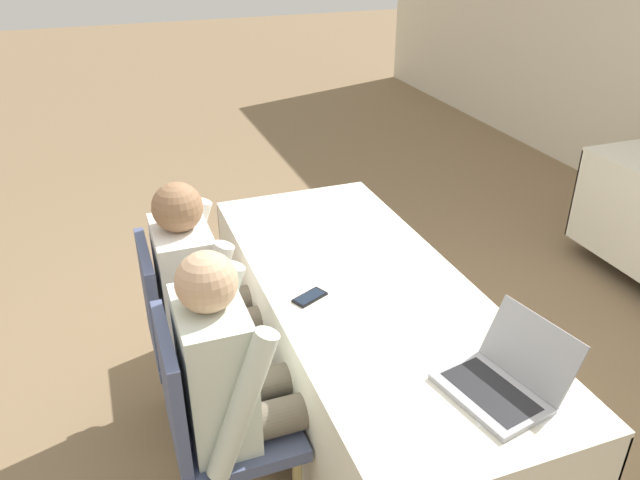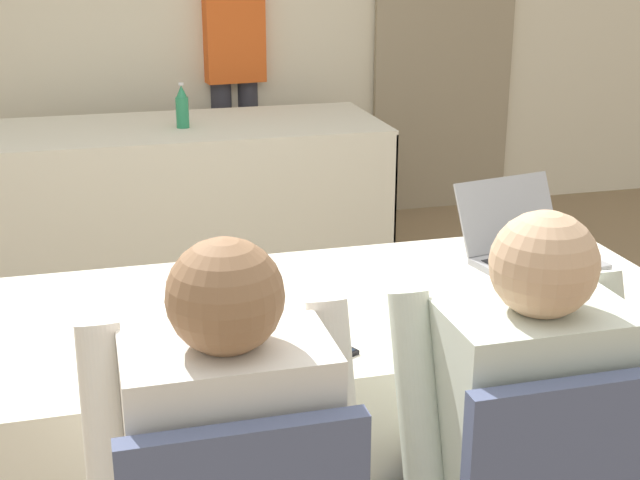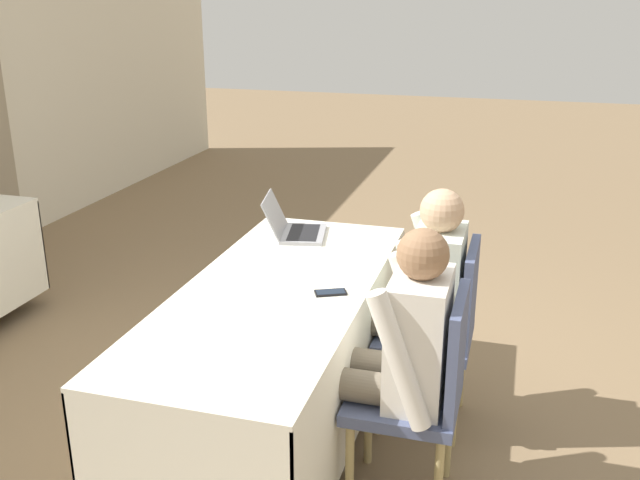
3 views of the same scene
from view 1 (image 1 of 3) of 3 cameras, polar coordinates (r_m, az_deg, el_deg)
ground_plane at (r=3.03m, az=3.84°, el=-16.25°), size 24.00×24.00×0.00m
conference_table_near at (r=2.66m, az=4.23°, el=-7.37°), size 2.03×0.82×0.75m
laptop at (r=2.11m, az=16.34°, el=-12.18°), size 0.39×0.38×0.22m
cell_phone at (r=2.48m, az=-0.95°, el=-5.25°), size 0.12×0.15×0.01m
paper_beside_laptop at (r=2.11m, az=17.58°, el=-13.93°), size 0.30×0.35×0.00m
paper_centre_table at (r=3.01m, az=3.51°, el=1.07°), size 0.22×0.30×0.00m
paper_left_edge at (r=2.20m, az=4.97°, el=-10.36°), size 0.31×0.36×0.00m
chair_near_left at (r=2.77m, az=-12.20°, el=-7.83°), size 0.44×0.44×0.93m
chair_near_right at (r=2.32m, az=-9.76°, el=-15.90°), size 0.44×0.44×0.93m
person_checkered_shirt at (r=2.69m, az=-10.34°, el=-4.69°), size 0.50×0.52×1.19m
person_white_shirt at (r=2.23m, az=-7.40°, el=-12.41°), size 0.50×0.52×1.19m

